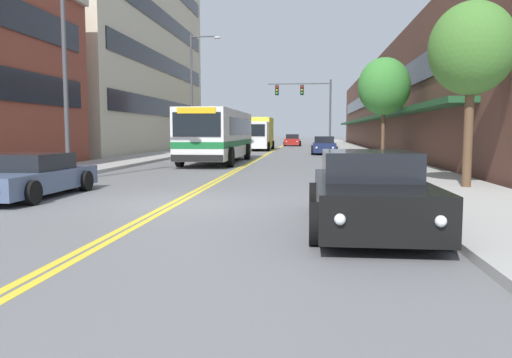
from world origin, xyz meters
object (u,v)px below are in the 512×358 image
at_px(car_black_parked_right_foreground, 369,192).
at_px(car_red_moving_lead, 292,141).
at_px(car_navy_parked_right_mid, 324,146).
at_px(traffic_signal_mast, 309,100).
at_px(car_white_parked_left_mid, 217,146).
at_px(street_tree_right_near, 472,50).
at_px(car_slate_blue_parked_left_near, 28,177).
at_px(street_tree_right_mid, 384,87).
at_px(street_lamp_left_near, 74,53).
at_px(street_lamp_left_far, 195,85).
at_px(box_truck, 259,133).
at_px(city_bus, 219,133).

height_order(car_black_parked_right_foreground, car_red_moving_lead, car_red_moving_lead).
xyz_separation_m(car_black_parked_right_foreground, car_navy_parked_right_mid, (0.04, 29.92, -0.01)).
bearing_deg(traffic_signal_mast, car_white_parked_left_mid, -138.30).
distance_m(car_red_moving_lead, street_tree_right_near, 46.84).
relative_size(car_white_parked_left_mid, car_red_moving_lead, 1.00).
bearing_deg(car_navy_parked_right_mid, car_slate_blue_parked_left_near, -108.25).
relative_size(car_slate_blue_parked_left_near, street_tree_right_mid, 0.87).
bearing_deg(car_black_parked_right_foreground, car_slate_blue_parked_left_near, 158.03).
xyz_separation_m(car_slate_blue_parked_left_near, car_white_parked_left_mid, (0.02, 27.94, 0.03)).
distance_m(street_lamp_left_near, street_lamp_left_far, 19.11).
height_order(car_slate_blue_parked_left_near, street_tree_right_near, street_tree_right_near).
height_order(car_slate_blue_parked_left_near, street_lamp_left_near, street_lamp_left_near).
bearing_deg(street_tree_right_near, box_truck, 106.24).
distance_m(car_red_moving_lead, street_tree_right_mid, 34.69).
relative_size(car_slate_blue_parked_left_near, street_lamp_left_near, 0.64).
bearing_deg(traffic_signal_mast, car_red_moving_lead, 97.98).
distance_m(car_black_parked_right_foreground, street_lamp_left_near, 12.73).
relative_size(car_white_parked_left_mid, street_tree_right_mid, 0.87).
bearing_deg(street_tree_right_mid, street_lamp_left_far, 144.39).
height_order(car_slate_blue_parked_left_near, car_white_parked_left_mid, car_white_parked_left_mid).
relative_size(car_black_parked_right_foreground, street_tree_right_near, 0.93).
xyz_separation_m(city_bus, street_tree_right_mid, (9.09, -0.88, 2.49)).
bearing_deg(car_navy_parked_right_mid, city_bus, -119.99).
relative_size(car_black_parked_right_foreground, traffic_signal_mast, 0.75).
xyz_separation_m(car_white_parked_left_mid, car_black_parked_right_foreground, (8.65, -31.44, 0.08)).
bearing_deg(street_tree_right_mid, car_red_moving_lead, 99.97).
distance_m(car_black_parked_right_foreground, street_tree_right_mid, 18.68).
xyz_separation_m(car_slate_blue_parked_left_near, street_tree_right_mid, (11.50, 14.63, 3.59)).
relative_size(car_navy_parked_right_mid, street_lamp_left_far, 0.52).
bearing_deg(car_white_parked_left_mid, city_bus, -79.11).
distance_m(car_red_moving_lead, street_lamp_left_near, 44.93).
bearing_deg(car_white_parked_left_mid, car_red_moving_lead, 75.11).
relative_size(car_white_parked_left_mid, car_navy_parked_right_mid, 1.06).
bearing_deg(traffic_signal_mast, street_tree_right_near, -81.73).
bearing_deg(city_bus, car_black_parked_right_foreground, -71.78).
bearing_deg(traffic_signal_mast, street_lamp_left_far, -126.25).
distance_m(car_white_parked_left_mid, street_tree_right_near, 28.51).
xyz_separation_m(car_slate_blue_parked_left_near, street_lamp_left_near, (-0.64, 4.29, 3.94)).
height_order(car_red_moving_lead, street_tree_right_near, street_tree_right_near).
bearing_deg(street_tree_right_near, traffic_signal_mast, 98.27).
xyz_separation_m(street_lamp_left_near, street_lamp_left_far, (-0.08, 19.10, 0.64)).
distance_m(car_white_parked_left_mid, street_tree_right_mid, 17.93).
xyz_separation_m(car_slate_blue_parked_left_near, box_truck, (2.77, 34.67, 1.04)).
relative_size(car_navy_parked_right_mid, street_tree_right_mid, 0.82).
relative_size(car_slate_blue_parked_left_near, car_black_parked_right_foreground, 0.97).
xyz_separation_m(car_black_parked_right_foreground, traffic_signal_mast, (-1.18, 38.09, 4.01)).
xyz_separation_m(street_tree_right_near, street_tree_right_mid, (-0.67, 12.24, 0.04)).
bearing_deg(street_lamp_left_far, traffic_signal_mast, 53.75).
bearing_deg(street_lamp_left_near, car_black_parked_right_foreground, -39.91).
bearing_deg(car_navy_parked_right_mid, street_tree_right_near, -81.80).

